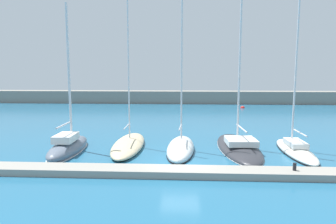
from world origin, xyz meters
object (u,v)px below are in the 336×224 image
at_px(dock_bollard, 295,167).
at_px(sailboat_charcoal_fourth, 238,147).
at_px(sailboat_white_third, 181,148).
at_px(sailboat_sand_second, 129,144).
at_px(sailboat_ivory_fifth, 295,149).
at_px(mooring_buoy_red, 243,108).
at_px(sailboat_slate_nearest, 68,146).

bearing_deg(dock_bollard, sailboat_charcoal_fourth, 107.95).
distance_m(sailboat_white_third, sailboat_charcoal_fourth, 4.69).
relative_size(sailboat_sand_second, sailboat_charcoal_fourth, 1.00).
xyz_separation_m(sailboat_white_third, dock_bollard, (6.66, -5.43, 0.37)).
bearing_deg(sailboat_charcoal_fourth, sailboat_sand_second, 88.70).
bearing_deg(dock_bollard, sailboat_ivory_fifth, 69.56).
bearing_deg(dock_bollard, sailboat_white_third, 140.80).
bearing_deg(sailboat_ivory_fifth, sailboat_white_third, 91.40).
height_order(sailboat_sand_second, mooring_buoy_red, sailboat_sand_second).
distance_m(sailboat_white_third, dock_bollard, 8.60).
xyz_separation_m(sailboat_charcoal_fourth, sailboat_ivory_fifth, (4.12, -0.94, 0.14)).
xyz_separation_m(sailboat_white_third, mooring_buoy_red, (10.30, 29.19, -0.27)).
distance_m(sailboat_slate_nearest, dock_bollard, 16.06).
height_order(sailboat_white_third, sailboat_ivory_fifth, sailboat_ivory_fifth).
distance_m(sailboat_sand_second, mooring_buoy_red, 31.80).
xyz_separation_m(sailboat_slate_nearest, sailboat_white_third, (8.63, 0.54, -0.18)).
height_order(sailboat_sand_second, dock_bollard, sailboat_sand_second).
bearing_deg(sailboat_ivory_fifth, sailboat_sand_second, 87.32).
distance_m(sailboat_ivory_fifth, dock_bollard, 5.85).
bearing_deg(sailboat_sand_second, sailboat_ivory_fifth, -95.28).
bearing_deg(sailboat_white_third, dock_bollard, -126.02).
height_order(sailboat_sand_second, sailboat_charcoal_fourth, sailboat_sand_second).
xyz_separation_m(sailboat_ivory_fifth, dock_bollard, (-2.04, -5.47, 0.32)).
height_order(sailboat_white_third, mooring_buoy_red, sailboat_white_third).
relative_size(sailboat_sand_second, dock_bollard, 34.34).
xyz_separation_m(sailboat_sand_second, sailboat_white_third, (4.23, -0.90, -0.05)).
distance_m(sailboat_slate_nearest, sailboat_sand_second, 4.64).
relative_size(sailboat_ivory_fifth, mooring_buoy_red, 18.80).
bearing_deg(sailboat_sand_second, sailboat_charcoal_fourth, -90.96).
height_order(sailboat_slate_nearest, dock_bollard, sailboat_slate_nearest).
xyz_separation_m(sailboat_ivory_fifth, mooring_buoy_red, (1.60, 29.15, -0.33)).
distance_m(sailboat_white_third, sailboat_ivory_fifth, 8.70).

